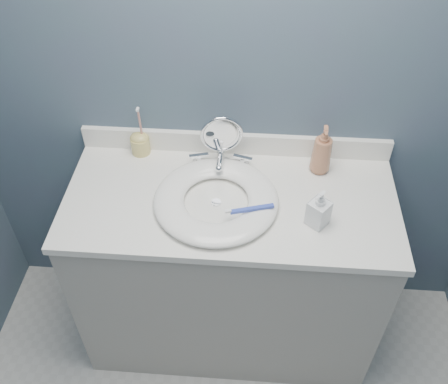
# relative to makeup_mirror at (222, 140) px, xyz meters

# --- Properties ---
(back_wall) EXTENTS (2.20, 0.02, 2.40)m
(back_wall) POSITION_rel_makeup_mirror_xyz_m (0.05, 0.10, 0.19)
(back_wall) COLOR #445B66
(back_wall) RESTS_ON ground
(vanity_cabinet) EXTENTS (1.20, 0.55, 0.85)m
(vanity_cabinet) POSITION_rel_makeup_mirror_xyz_m (0.05, -0.17, -0.58)
(vanity_cabinet) COLOR #A4A096
(vanity_cabinet) RESTS_ON ground
(countertop) EXTENTS (1.22, 0.57, 0.03)m
(countertop) POSITION_rel_makeup_mirror_xyz_m (0.05, -0.17, -0.14)
(countertop) COLOR white
(countertop) RESTS_ON vanity_cabinet
(backsplash) EXTENTS (1.22, 0.02, 0.09)m
(backsplash) POSITION_rel_makeup_mirror_xyz_m (0.05, 0.09, -0.08)
(backsplash) COLOR white
(backsplash) RESTS_ON countertop
(basin) EXTENTS (0.45, 0.45, 0.04)m
(basin) POSITION_rel_makeup_mirror_xyz_m (-0.00, -0.20, -0.11)
(basin) COLOR white
(basin) RESTS_ON countertop
(drain) EXTENTS (0.04, 0.04, 0.01)m
(drain) POSITION_rel_makeup_mirror_xyz_m (-0.00, -0.20, -0.12)
(drain) COLOR silver
(drain) RESTS_ON countertop
(faucet) EXTENTS (0.25, 0.13, 0.07)m
(faucet) POSITION_rel_makeup_mirror_xyz_m (-0.00, -0.01, -0.10)
(faucet) COLOR silver
(faucet) RESTS_ON countertop
(makeup_mirror) EXTENTS (0.16, 0.09, 0.24)m
(makeup_mirror) POSITION_rel_makeup_mirror_xyz_m (0.00, 0.00, 0.00)
(makeup_mirror) COLOR silver
(makeup_mirror) RESTS_ON countertop
(soap_bottle_amber) EXTENTS (0.08, 0.08, 0.20)m
(soap_bottle_amber) POSITION_rel_makeup_mirror_xyz_m (0.38, 0.00, -0.03)
(soap_bottle_amber) COLOR #AC6E4D
(soap_bottle_amber) RESTS_ON countertop
(soap_bottle_clear) EXTENTS (0.09, 0.09, 0.15)m
(soap_bottle_clear) POSITION_rel_makeup_mirror_xyz_m (0.35, -0.27, -0.06)
(soap_bottle_clear) COLOR silver
(soap_bottle_clear) RESTS_ON countertop
(toothbrush_holder) EXTENTS (0.08, 0.08, 0.22)m
(toothbrush_holder) POSITION_rel_makeup_mirror_xyz_m (-0.33, 0.06, -0.08)
(toothbrush_holder) COLOR #D3C169
(toothbrush_holder) RESTS_ON countertop
(toothbrush_lying) EXTENTS (0.17, 0.06, 0.02)m
(toothbrush_lying) POSITION_rel_makeup_mirror_xyz_m (0.12, -0.27, -0.08)
(toothbrush_lying) COLOR #3349B7
(toothbrush_lying) RESTS_ON basin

